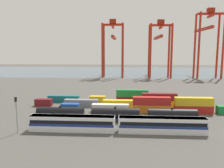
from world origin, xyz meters
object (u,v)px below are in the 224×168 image
passenger_train (117,123)px  gantry_crane_east (208,36)px  shipping_container_4 (193,109)px  gantry_crane_central (159,42)px  shipping_container_10 (81,103)px  gantry_crane_west (113,42)px  freight_tank_row (115,115)px  signal_mast (16,110)px

passenger_train → gantry_crane_east: bearing=63.4°
shipping_container_4 → gantry_crane_central: gantry_crane_central is taller
shipping_container_10 → gantry_crane_west: gantry_crane_west is taller
gantry_crane_east → gantry_crane_west: bearing=-179.8°
freight_tank_row → gantry_crane_east: bearing=61.4°
gantry_crane_west → gantry_crane_east: gantry_crane_east is taller
shipping_container_10 → gantry_crane_central: (40.80, 99.08, 24.75)m
gantry_crane_central → passenger_train: bearing=-102.2°
signal_mast → gantry_crane_east: size_ratio=0.18×
freight_tank_row → gantry_crane_west: (-7.68, 115.16, 24.13)m
freight_tank_row → shipping_container_4: size_ratio=3.76×
freight_tank_row → gantry_crane_central: 121.51m
freight_tank_row → shipping_container_10: freight_tank_row is taller
shipping_container_4 → gantry_crane_central: (2.91, 105.71, 24.75)m
passenger_train → shipping_container_10: (-13.98, 25.28, -0.84)m
signal_mast → gantry_crane_west: gantry_crane_west is taller
gantry_crane_central → shipping_container_4: bearing=-91.6°
shipping_container_10 → gantry_crane_central: 109.97m
gantry_crane_central → gantry_crane_east: gantry_crane_east is taller
shipping_container_4 → gantry_crane_west: gantry_crane_west is taller
signal_mast → shipping_container_10: size_ratio=0.74×
freight_tank_row → gantry_crane_east: size_ratio=0.91×
freight_tank_row → gantry_crane_west: gantry_crane_west is taller
signal_mast → shipping_container_4: (48.21, 21.12, -4.44)m
passenger_train → shipping_container_4: 30.34m
shipping_container_4 → gantry_crane_west: size_ratio=0.28×
shipping_container_4 → gantry_crane_west: bearing=107.1°
shipping_container_4 → gantry_crane_east: 115.75m
passenger_train → gantry_crane_west: bearing=93.9°
shipping_container_10 → gantry_crane_east: bearing=52.4°
shipping_container_10 → gantry_crane_west: (5.54, 98.37, 24.83)m
passenger_train → freight_tank_row: (-0.76, 8.49, -0.14)m
shipping_container_10 → gantry_crane_east: gantry_crane_east is taller
freight_tank_row → shipping_container_4: freight_tank_row is taller
shipping_container_4 → passenger_train: bearing=-142.1°
gantry_crane_east → passenger_train: bearing=-116.6°
gantry_crane_west → gantry_crane_central: (35.27, 0.71, -0.08)m
gantry_crane_west → gantry_crane_central: bearing=1.2°
passenger_train → gantry_crane_east: 141.50m
gantry_crane_central → freight_tank_row: bearing=-103.4°
passenger_train → shipping_container_4: passenger_train is taller
gantry_crane_west → gantry_crane_east: 70.67m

